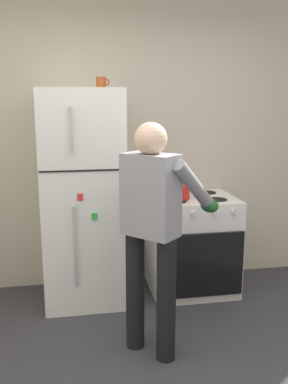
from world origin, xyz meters
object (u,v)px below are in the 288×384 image
(person_cook, at_px, (154,219))
(coffee_mug, at_px, (101,83))
(refrigerator, at_px, (83,198))
(stove_range, at_px, (192,244))
(red_pot, at_px, (177,191))

(person_cook, relative_size, coffee_mug, 14.28)
(refrigerator, bearing_deg, coffee_mug, 15.40)
(refrigerator, height_order, stove_range, refrigerator)
(stove_range, bearing_deg, person_cook, -120.81)
(stove_range, xyz_separation_m, person_cook, (-0.54, -0.90, 0.52))
(stove_range, height_order, coffee_mug, coffee_mug)
(red_pot, xyz_separation_m, coffee_mug, (-0.63, 0.10, 0.92))
(refrigerator, distance_m, person_cook, 1.01)
(red_pot, relative_size, coffee_mug, 2.93)
(refrigerator, distance_m, coffee_mug, 0.98)
(person_cook, xyz_separation_m, red_pot, (0.38, 0.86, -0.01))
(red_pot, distance_m, coffee_mug, 1.12)
(coffee_mug, bearing_deg, person_cook, -75.18)
(coffee_mug, bearing_deg, red_pot, -8.98)
(refrigerator, xyz_separation_m, coffee_mug, (0.18, 0.05, 0.96))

